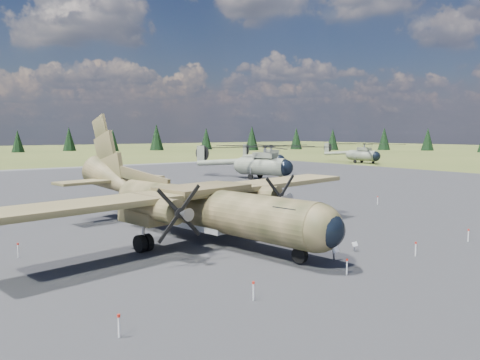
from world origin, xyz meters
TOP-DOWN VIEW (x-y plane):
  - ground at (0.00, 0.00)m, footprint 500.00×500.00m
  - apron at (0.00, 10.00)m, footprint 120.00×120.00m
  - transport_plane at (-5.96, -1.85)m, footprint 28.00×25.23m
  - helicopter_near at (23.40, 26.46)m, footprint 25.83×25.92m
  - helicopter_mid at (37.09, 40.66)m, footprint 22.05×23.51m
  - helicopter_far at (66.31, 41.63)m, footprint 19.12×21.96m
  - info_placard_left at (-2.40, -11.27)m, footprint 0.53×0.26m
  - info_placard_right at (-0.01, -10.71)m, footprint 0.39×0.18m
  - barrier_fence at (-0.46, -0.08)m, footprint 33.12×29.62m
  - treeline at (4.29, -8.51)m, footprint 333.61×336.09m

SIDE VIEW (x-z plane):
  - ground at x=0.00m, z-range 0.00..0.00m
  - apron at x=0.00m, z-range -0.02..0.02m
  - info_placard_right at x=-0.01m, z-range 0.10..0.71m
  - barrier_fence at x=-0.46m, z-range 0.08..0.93m
  - info_placard_left at x=-2.40m, z-range 0.13..0.94m
  - transport_plane at x=-5.96m, z-range -1.96..7.26m
  - helicopter_far at x=66.31m, z-range 0.97..5.60m
  - helicopter_mid at x=37.09m, z-range 1.00..5.77m
  - helicopter_near at x=23.40m, z-range 1.07..6.19m
  - treeline at x=4.29m, z-range -0.70..10.29m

